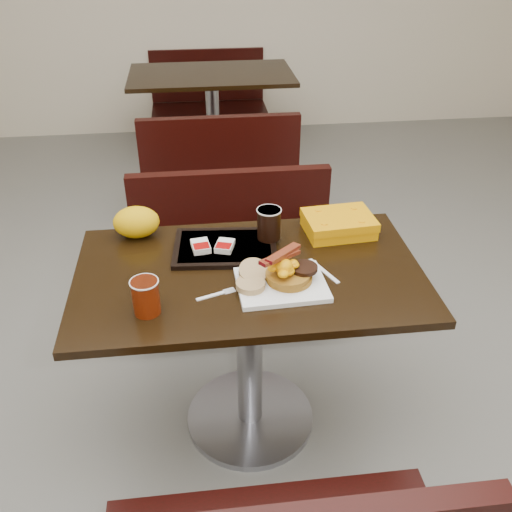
{
  "coord_description": "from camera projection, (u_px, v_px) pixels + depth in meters",
  "views": [
    {
      "loc": [
        -0.17,
        -1.6,
        1.84
      ],
      "look_at": [
        0.02,
        -0.02,
        0.82
      ],
      "focal_mm": 39.43,
      "sensor_mm": 36.0,
      "label": 1
    }
  ],
  "objects": [
    {
      "name": "bench_far_n",
      "position": [
        209.0,
        97.0,
        4.91
      ],
      "size": [
        1.0,
        0.46,
        0.72
      ],
      "primitive_type": null,
      "color": "black",
      "rests_on": "floor"
    },
    {
      "name": "clamshell",
      "position": [
        339.0,
        224.0,
        2.15
      ],
      "size": [
        0.27,
        0.21,
        0.07
      ],
      "primitive_type": "cube",
      "rotation": [
        0.0,
        0.0,
        0.08
      ],
      "color": "orange",
      "rests_on": "table_near"
    },
    {
      "name": "muffin_bottom",
      "position": [
        251.0,
        285.0,
        1.83
      ],
      "size": [
        0.11,
        0.11,
        0.02
      ],
      "primitive_type": "cylinder",
      "rotation": [
        0.0,
        0.0,
        0.12
      ],
      "color": "tan",
      "rests_on": "platter"
    },
    {
      "name": "coffee_cup_near",
      "position": [
        146.0,
        297.0,
        1.72
      ],
      "size": [
        0.1,
        0.1,
        0.12
      ],
      "primitive_type": "cylinder",
      "rotation": [
        0.0,
        0.0,
        -0.27
      ],
      "color": "#8D2305",
      "rests_on": "table_near"
    },
    {
      "name": "hashbrown_sleeve_right",
      "position": [
        225.0,
        246.0,
        2.03
      ],
      "size": [
        0.08,
        0.1,
        0.02
      ],
      "primitive_type": "cube",
      "rotation": [
        0.0,
        0.0,
        -0.31
      ],
      "color": "silver",
      "rests_on": "tray"
    },
    {
      "name": "hashbrown_sleeve_left",
      "position": [
        201.0,
        246.0,
        2.03
      ],
      "size": [
        0.07,
        0.09,
        0.02
      ],
      "primitive_type": "cube",
      "rotation": [
        0.0,
        0.0,
        0.15
      ],
      "color": "silver",
      "rests_on": "tray"
    },
    {
      "name": "table_near",
      "position": [
        250.0,
        352.0,
        2.15
      ],
      "size": [
        1.2,
        0.7,
        0.75
      ],
      "primitive_type": null,
      "color": "black",
      "rests_on": "floor"
    },
    {
      "name": "muffin_top",
      "position": [
        254.0,
        271.0,
        1.87
      ],
      "size": [
        0.11,
        0.11,
        0.06
      ],
      "primitive_type": "cylinder",
      "rotation": [
        0.38,
        0.0,
        0.14
      ],
      "color": "tan",
      "rests_on": "platter"
    },
    {
      "name": "bench_near_n",
      "position": [
        234.0,
        257.0,
        2.74
      ],
      "size": [
        1.0,
        0.46,
        0.72
      ],
      "primitive_type": null,
      "color": "black",
      "rests_on": "floor"
    },
    {
      "name": "platter",
      "position": [
        281.0,
        285.0,
        1.86
      ],
      "size": [
        0.3,
        0.24,
        0.02
      ],
      "primitive_type": "cube",
      "rotation": [
        0.0,
        0.0,
        0.05
      ],
      "color": "white",
      "rests_on": "table_near"
    },
    {
      "name": "floor",
      "position": [
        250.0,
        419.0,
        2.35
      ],
      "size": [
        6.0,
        7.0,
        0.01
      ],
      "primitive_type": "cube",
      "color": "slate",
      "rests_on": "ground"
    },
    {
      "name": "tray",
      "position": [
        225.0,
        248.0,
        2.06
      ],
      "size": [
        0.39,
        0.3,
        0.02
      ],
      "primitive_type": "cube",
      "rotation": [
        0.0,
        0.0,
        -0.08
      ],
      "color": "black",
      "rests_on": "table_near"
    },
    {
      "name": "sausage_patty",
      "position": [
        304.0,
        268.0,
        1.86
      ],
      "size": [
        0.1,
        0.1,
        0.01
      ],
      "primitive_type": "cylinder",
      "rotation": [
        0.0,
        0.0,
        -0.07
      ],
      "color": "black",
      "rests_on": "pancake_stack"
    },
    {
      "name": "fork",
      "position": [
        210.0,
        296.0,
        1.82
      ],
      "size": [
        0.14,
        0.07,
        0.0
      ],
      "primitive_type": null,
      "rotation": [
        0.0,
        0.0,
        0.33
      ],
      "color": "white",
      "rests_on": "table_near"
    },
    {
      "name": "scrambled_eggs",
      "position": [
        284.0,
        268.0,
        1.83
      ],
      "size": [
        0.11,
        0.1,
        0.05
      ],
      "primitive_type": "ellipsoid",
      "rotation": [
        0.0,
        0.0,
        -0.1
      ],
      "color": "#EEB004",
      "rests_on": "pancake_stack"
    },
    {
      "name": "paper_bag",
      "position": [
        136.0,
        222.0,
        2.11
      ],
      "size": [
        0.19,
        0.15,
        0.12
      ],
      "primitive_type": "ellipsoid",
      "rotation": [
        0.0,
        0.0,
        0.16
      ],
      "color": "#F0A108",
      "rests_on": "table_near"
    },
    {
      "name": "table_far",
      "position": [
        213.0,
        122.0,
        4.32
      ],
      "size": [
        1.2,
        0.7,
        0.75
      ],
      "primitive_type": null,
      "color": "black",
      "rests_on": "floor"
    },
    {
      "name": "coffee_cup_far",
      "position": [
        269.0,
        224.0,
        2.07
      ],
      "size": [
        0.1,
        0.1,
        0.12
      ],
      "primitive_type": "cylinder",
      "rotation": [
        0.0,
        0.0,
        0.2
      ],
      "color": "black",
      "rests_on": "tray"
    },
    {
      "name": "pancake_stack",
      "position": [
        289.0,
        276.0,
        1.86
      ],
      "size": [
        0.19,
        0.19,
        0.03
      ],
      "primitive_type": "cylinder",
      "rotation": [
        0.0,
        0.0,
        0.27
      ],
      "color": "#8E5F17",
      "rests_on": "platter"
    },
    {
      "name": "bench_far_s",
      "position": [
        219.0,
        160.0,
        3.74
      ],
      "size": [
        1.0,
        0.46,
        0.72
      ],
      "primitive_type": null,
      "color": "black",
      "rests_on": "floor"
    },
    {
      "name": "knife",
      "position": [
        324.0,
        271.0,
        1.94
      ],
      "size": [
        0.08,
        0.16,
        0.0
      ],
      "primitive_type": "cube",
      "rotation": [
        0.0,
        0.0,
        -1.16
      ],
      "color": "white",
      "rests_on": "table_near"
    },
    {
      "name": "condiment_ketchup",
      "position": [
        256.0,
        264.0,
        1.97
      ],
      "size": [
        0.04,
        0.04,
        0.01
      ],
      "primitive_type": "cube",
      "rotation": [
        0.0,
        0.0,
        0.22
      ],
      "color": "#8C0504",
      "rests_on": "table_near"
    },
    {
      "name": "bacon_strips",
      "position": [
        280.0,
        256.0,
        1.82
      ],
      "size": [
        0.18,
        0.16,
        0.01
      ],
      "primitive_type": null,
      "rotation": [
        0.0,
        0.0,
        0.67
      ],
      "color": "#46050C",
      "rests_on": "scrambled_eggs"
    }
  ]
}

